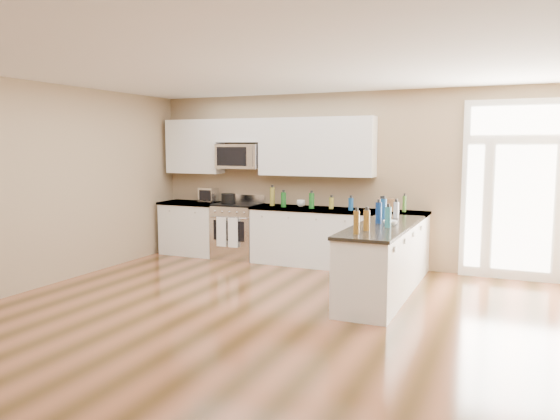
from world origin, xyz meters
name	(u,v)px	position (x,y,z in m)	size (l,w,h in m)	color
ground	(235,344)	(0.00, 0.00, 0.00)	(8.00, 8.00, 0.00)	#472E14
room_shell	(234,170)	(0.00, 0.00, 1.71)	(8.00, 8.00, 8.00)	#9A8261
back_cabinet_left	(193,230)	(-2.87, 3.69, 0.44)	(1.10, 0.66, 0.94)	white
back_cabinet_right	(337,240)	(-0.16, 3.69, 0.44)	(2.85, 0.66, 0.94)	white
peninsula_cabinet	(382,264)	(0.93, 2.24, 0.43)	(0.69, 2.32, 0.94)	white
upper_cabinet_left	(195,147)	(-2.88, 3.83, 1.93)	(1.04, 0.33, 0.95)	white
upper_cabinet_right	(316,147)	(-0.57, 3.83, 1.93)	(1.94, 0.33, 0.95)	white
upper_cabinet_short	(241,131)	(-1.95, 3.83, 2.20)	(0.82, 0.33, 0.40)	white
microwave	(240,156)	(-1.95, 3.80, 1.76)	(0.78, 0.41, 0.42)	silver
entry_door	(524,191)	(2.55, 3.95, 1.30)	(1.70, 0.10, 2.60)	white
kitchen_range	(238,230)	(-1.95, 3.69, 0.48)	(0.76, 0.68, 1.08)	silver
stockpot	(228,198)	(-2.09, 3.61, 1.04)	(0.25, 0.25, 0.19)	black
toaster_oven	(208,195)	(-2.61, 3.82, 1.07)	(0.29, 0.23, 0.25)	silver
cardboard_box	(386,205)	(0.62, 3.74, 1.03)	(0.23, 0.17, 0.19)	brown
bowl_left	(206,201)	(-2.66, 3.80, 0.96)	(0.18, 0.18, 0.04)	white
bowl_peninsula	(390,223)	(1.01, 2.29, 0.97)	(0.18, 0.18, 0.06)	white
cup_counter	(301,203)	(-0.80, 3.77, 1.00)	(0.14, 0.14, 0.11)	white
counter_bottles	(345,207)	(0.20, 2.95, 1.07)	(2.41, 2.40, 0.31)	#19591E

